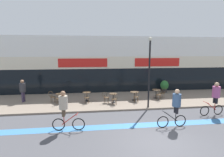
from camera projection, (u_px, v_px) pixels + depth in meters
ground_plane at (158, 142)px, 8.15m from camera, size 120.00×120.00×0.00m
sidewalk_slab at (126, 99)px, 15.25m from camera, size 40.00×5.50×0.12m
storefront_facade at (118, 64)px, 19.45m from camera, size 40.00×4.06×5.71m
bike_lane_stripe at (145, 125)px, 10.09m from camera, size 36.00×0.70×0.01m
bistro_table_0 at (60, 96)px, 14.22m from camera, size 0.64×0.64×0.71m
bistro_table_1 at (87, 95)px, 14.48m from camera, size 0.67×0.67×0.77m
bistro_table_2 at (113, 96)px, 14.05m from camera, size 0.62×0.62×0.75m
bistro_table_3 at (134, 94)px, 14.74m from camera, size 0.73×0.73×0.72m
bistro_table_4 at (156, 92)px, 15.40m from camera, size 0.72×0.72×0.78m
cafe_chair_0_near at (59, 98)px, 13.61m from camera, size 0.40×0.58×0.90m
cafe_chair_0_side at (52, 96)px, 14.15m from camera, size 0.58×0.41×0.90m
cafe_chair_1_near at (87, 97)px, 13.87m from camera, size 0.41×0.58×0.90m
cafe_chair_2_near at (114, 98)px, 13.44m from camera, size 0.45×0.60×0.90m
cafe_chair_2_side at (106, 97)px, 13.96m from camera, size 0.59×0.44×0.90m
cafe_chair_3_near at (136, 96)px, 14.13m from camera, size 0.45×0.60×0.90m
cafe_chair_4_near at (159, 94)px, 14.79m from camera, size 0.45×0.60×0.90m
cafe_chair_4_side at (163, 92)px, 15.49m from camera, size 0.58×0.41×0.90m
planter_pot at (164, 86)px, 17.65m from camera, size 0.80×0.80×1.21m
lamp_post at (149, 68)px, 12.50m from camera, size 0.26×0.26×5.09m
cyclist_0 at (64, 108)px, 9.20m from camera, size 1.75×0.55×2.18m
cyclist_1 at (176, 105)px, 9.64m from camera, size 1.73×0.51×2.17m
cyclist_2 at (215, 96)px, 11.48m from camera, size 1.73×0.55×2.22m
pedestrian_near_end at (23, 89)px, 14.20m from camera, size 0.57×0.57×1.83m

